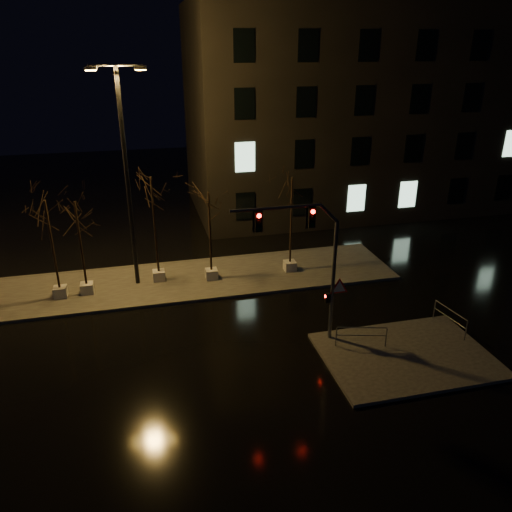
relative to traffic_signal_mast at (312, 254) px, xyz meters
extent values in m
plane|color=black|center=(-3.80, 1.50, -4.28)|extent=(90.00, 90.00, 0.00)
cube|color=#3F3D38|center=(-3.80, 7.50, -4.21)|extent=(22.00, 5.00, 0.15)
cube|color=#3F3D38|center=(3.70, -2.00, -4.21)|extent=(7.00, 5.00, 0.15)
cube|color=black|center=(10.20, 19.50, 3.22)|extent=(25.00, 12.00, 15.00)
cube|color=silver|center=(-11.07, 6.94, -3.86)|extent=(0.65, 0.65, 0.55)
cylinder|color=black|center=(-11.07, 6.94, -1.27)|extent=(0.11, 0.11, 4.63)
cube|color=silver|center=(-9.76, 7.05, -3.86)|extent=(0.65, 0.65, 0.55)
cylinder|color=black|center=(-9.76, 7.05, -1.36)|extent=(0.11, 0.11, 4.44)
cube|color=silver|center=(-6.00, 7.74, -3.86)|extent=(0.65, 0.65, 0.55)
cylinder|color=black|center=(-6.00, 7.74, -0.94)|extent=(0.11, 0.11, 5.28)
cube|color=silver|center=(-3.14, 7.24, -3.86)|extent=(0.65, 0.65, 0.55)
cylinder|color=black|center=(-3.14, 7.24, -1.37)|extent=(0.11, 0.11, 4.42)
cube|color=silver|center=(1.42, 7.27, -3.86)|extent=(0.65, 0.65, 0.55)
cylinder|color=black|center=(1.42, 7.27, -1.12)|extent=(0.11, 0.11, 4.93)
cylinder|color=#5B5D63|center=(1.02, 0.00, -1.40)|extent=(0.16, 0.16, 5.46)
cylinder|color=#5B5D63|center=(-1.56, 0.01, 2.09)|extent=(3.64, 0.14, 0.13)
cube|color=black|center=(-0.07, 0.00, 1.59)|extent=(0.27, 0.20, 0.82)
cube|color=black|center=(-2.26, 0.01, 1.59)|extent=(0.27, 0.20, 0.82)
cube|color=black|center=(0.82, 0.00, -2.13)|extent=(0.20, 0.16, 0.41)
cone|color=red|center=(1.29, -0.05, -1.67)|extent=(0.95, 0.03, 0.95)
sphere|color=#FF0C07|center=(1.02, 0.00, 1.87)|extent=(0.16, 0.16, 0.16)
cylinder|color=black|center=(-7.16, 7.65, 1.45)|extent=(0.22, 0.22, 11.16)
cylinder|color=black|center=(-7.16, 7.65, 7.03)|extent=(2.46, 0.30, 0.11)
cube|color=#FFB132|center=(-8.28, 7.74, 6.86)|extent=(0.58, 0.35, 0.22)
cube|color=#FFB132|center=(-6.05, 7.57, 6.86)|extent=(0.58, 0.35, 0.22)
cylinder|color=#5B5D63|center=(1.03, -0.70, -3.69)|extent=(0.05, 0.05, 0.88)
cylinder|color=#5B5D63|center=(3.11, -1.26, -3.69)|extent=(0.05, 0.05, 0.88)
cylinder|color=#5B5D63|center=(2.07, -0.98, -3.20)|extent=(2.09, 0.59, 0.04)
cylinder|color=#5B5D63|center=(2.07, -0.98, -3.59)|extent=(2.09, 0.59, 0.04)
cylinder|color=#5B5D63|center=(6.74, -1.64, -3.67)|extent=(0.05, 0.05, 0.92)
cylinder|color=#5B5D63|center=(6.44, 0.39, -3.67)|extent=(0.05, 0.05, 0.92)
cylinder|color=#5B5D63|center=(6.59, -0.63, -3.16)|extent=(0.33, 2.03, 0.04)
cylinder|color=#5B5D63|center=(6.59, -0.63, -3.57)|extent=(0.33, 2.03, 0.04)
camera|label=1|loc=(-6.66, -17.73, 7.97)|focal=35.00mm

